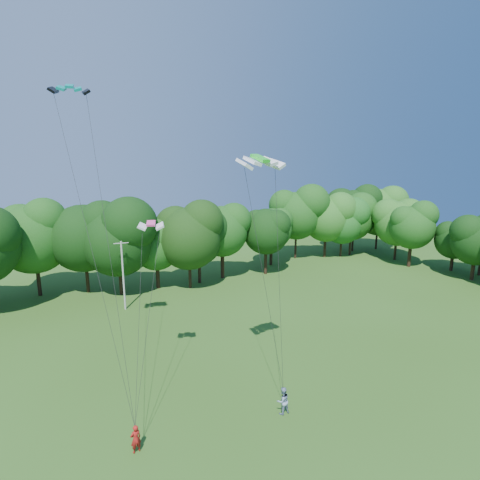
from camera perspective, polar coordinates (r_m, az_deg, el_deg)
name	(u,v)px	position (r m, az deg, el deg)	size (l,w,h in m)	color
ground	(317,480)	(23.99, 11.65, -32.20)	(160.00, 160.00, 0.00)	#2C5015
utility_pole	(123,275)	(44.30, -17.38, -5.10)	(1.59, 0.29, 7.98)	#B3B3AA
kite_flyer_left	(136,439)	(25.26, -15.61, -27.15)	(0.64, 0.42, 1.74)	#A81815
kite_flyer_right	(283,401)	(27.35, 6.55, -23.15)	(0.92, 0.72, 1.89)	#879ABC
kite_teal	(69,86)	(29.70, -24.56, 20.54)	(2.72, 1.58, 0.48)	#04857F
kite_green	(260,158)	(23.94, 3.10, 12.33)	(3.15, 1.68, 0.56)	#21DE29
kite_pink	(151,223)	(26.31, -13.42, 2.49)	(1.93, 1.40, 0.33)	#FC469B
tree_back_center	(189,228)	(49.14, -7.83, 1.89)	(9.05, 9.05, 13.16)	black
tree_back_east	(343,218)	(68.05, 15.36, 3.30)	(7.72, 7.72, 11.23)	#362015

